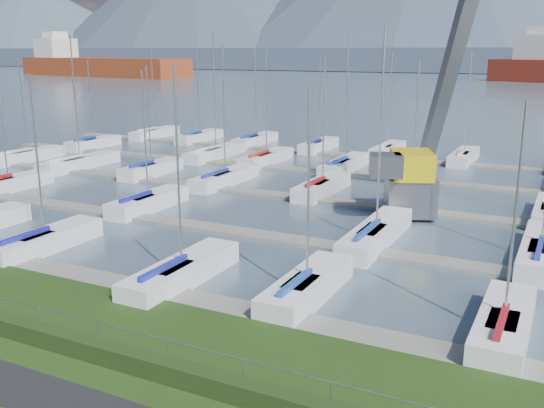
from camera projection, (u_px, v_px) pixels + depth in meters
The scene contains 7 objects.
path at pixel (58, 401), 19.05m from camera, with size 160.00×2.00×0.04m, color black.
hedge at pixel (113, 355), 21.22m from camera, with size 80.00×0.70×0.70m, color #203413.
fence at pixel (119, 328), 21.36m from camera, with size 0.04×0.04×80.00m, color gray.
docks at pixel (358, 205), 44.22m from camera, with size 90.00×41.60×0.25m.
crane at pixel (425, 133), 40.81m from camera, with size 7.78×12.90×22.35m.
cargo_ship_west at pixel (95, 67), 265.28m from camera, with size 92.08×31.93×21.50m.
sailboat_fleet at pixel (360, 123), 45.80m from camera, with size 75.33×49.63×13.73m.
Camera 1 is at (13.63, -15.11, 10.72)m, focal length 40.00 mm.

